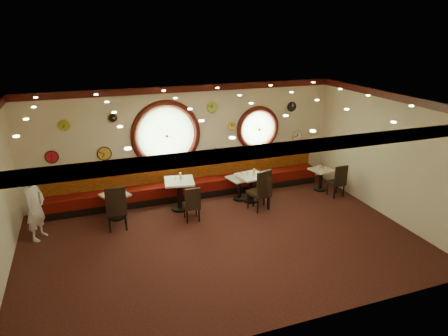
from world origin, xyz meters
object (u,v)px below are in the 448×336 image
condiment_d_salt (248,174)px  chair_d (263,190)px  table_a (116,203)px  chair_a (116,205)px  condiment_a_pepper (116,193)px  table_b (180,191)px  table_e (321,177)px  condiment_c_bottle (241,174)px  condiment_e_salt (320,168)px  condiment_b_salt (175,178)px  condiment_a_bottle (120,190)px  condiment_e_bottle (322,165)px  condiment_d_bottle (254,171)px  condiment_d_pepper (253,175)px  table_d (251,185)px  waiter (35,207)px  condiment_c_salt (236,176)px  condiment_e_pepper (323,167)px  table_c (240,186)px  condiment_a_salt (111,192)px  condiment_b_pepper (182,178)px  condiment_b_bottle (180,176)px  chair_b (192,202)px  chair_c (261,187)px  condiment_c_pepper (242,176)px  chair_e (339,179)px

condiment_d_salt → chair_d: bearing=-74.8°
table_a → chair_a: chair_a is taller
condiment_a_pepper → table_b: bearing=1.5°
table_e → condiment_d_salt: condiment_d_salt is taller
chair_d → condiment_c_bottle: (-0.29, 0.89, 0.17)m
condiment_e_salt → condiment_b_salt: bearing=177.5°
condiment_a_bottle → condiment_c_bottle: 3.35m
table_e → condiment_e_bottle: condiment_e_bottle is taller
condiment_a_pepper → condiment_d_bottle: (3.82, -0.00, 0.13)m
condiment_d_pepper → condiment_d_bottle: (0.11, 0.18, 0.03)m
condiment_d_pepper → condiment_e_salt: size_ratio=0.91×
table_d → waiter: bearing=-177.1°
condiment_c_salt → condiment_e_pepper: 2.74m
table_b → table_c: (1.77, 0.06, -0.11)m
condiment_d_bottle → condiment_c_bottle: bearing=157.0°
table_c → condiment_a_salt: condiment_a_salt is taller
condiment_b_pepper → condiment_e_salt: bearing=-1.7°
table_a → condiment_a_pepper: 0.31m
chair_d → condiment_b_bottle: bearing=157.5°
chair_b → condiment_d_pepper: (1.92, 0.58, 0.29)m
table_c → chair_b: 1.86m
chair_c → condiment_e_pepper: (2.35, 0.66, 0.06)m
table_a → condiment_d_pepper: size_ratio=9.19×
table_b → condiment_d_bottle: 2.18m
condiment_a_bottle → waiter: (-1.95, -0.47, 0.04)m
chair_b → condiment_d_pepper: chair_b is taller
condiment_c_bottle → condiment_d_bottle: 0.39m
condiment_c_pepper → table_b: bearing=-178.9°
table_e → condiment_c_salt: condiment_c_salt is taller
chair_a → condiment_c_salt: chair_a is taller
condiment_d_salt → condiment_c_bottle: size_ratio=0.69×
condiment_e_bottle → chair_e: bearing=-83.0°
table_b → condiment_b_salt: bearing=133.6°
condiment_b_pepper → condiment_b_bottle: size_ratio=0.50×
chair_c → condiment_d_bottle: 0.78m
chair_a → chair_e: size_ratio=1.18×
condiment_a_pepper → condiment_e_pepper: bearing=-0.9°
condiment_c_salt → table_a: bearing=-178.5°
table_e → chair_d: bearing=-163.5°
chair_c → condiment_a_salt: size_ratio=7.66×
condiment_d_salt → chair_a: bearing=-172.2°
chair_a → condiment_d_salt: (3.64, 0.50, 0.17)m
table_b → table_a: bearing=179.2°
table_e → condiment_e_bottle: size_ratio=4.63×
table_b → condiment_d_pepper: (2.05, -0.22, 0.30)m
table_c → condiment_c_pepper: condiment_c_pepper is taller
waiter → condiment_e_salt: bearing=-59.7°
table_c → condiment_b_bottle: size_ratio=4.22×
chair_b → condiment_d_pepper: bearing=19.4°
condiment_a_salt → condiment_c_bottle: (3.58, 0.01, 0.02)m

